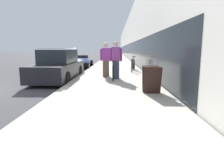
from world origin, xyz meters
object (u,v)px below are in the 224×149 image
(tandem_bicycle, at_px, (113,70))
(person_bystander, at_px, (106,60))
(person_rider, at_px, (116,60))
(cruiser_bike_nearest, at_px, (133,64))
(parked_sedan_curbside, at_px, (59,66))
(sandwich_board_sign, at_px, (152,79))
(vintage_roadster_curbside, at_px, (80,63))
(bike_rack_hoop, at_px, (132,64))

(tandem_bicycle, distance_m, person_bystander, 0.75)
(tandem_bicycle, distance_m, person_rider, 0.65)
(tandem_bicycle, height_order, person_bystander, person_bystander)
(person_bystander, bearing_deg, cruiser_bike_nearest, 60.92)
(person_rider, xyz_separation_m, cruiser_bike_nearest, (1.23, 3.86, -0.52))
(person_bystander, height_order, parked_sedan_curbside, person_bystander)
(person_rider, bearing_deg, person_bystander, 126.63)
(parked_sedan_curbside, bearing_deg, tandem_bicycle, -4.87)
(tandem_bicycle, height_order, cruiser_bike_nearest, cruiser_bike_nearest)
(person_bystander, distance_m, sandwich_board_sign, 3.90)
(tandem_bicycle, distance_m, vintage_roadster_curbside, 6.56)
(person_rider, height_order, cruiser_bike_nearest, person_rider)
(person_rider, height_order, sandwich_board_sign, person_rider)
(person_bystander, bearing_deg, sandwich_board_sign, -63.60)
(bike_rack_hoop, bearing_deg, cruiser_bike_nearest, 80.86)
(tandem_bicycle, distance_m, bike_rack_hoop, 2.43)
(person_bystander, bearing_deg, person_rider, -53.37)
(tandem_bicycle, xyz_separation_m, vintage_roadster_curbside, (-2.90, 5.88, -0.07))
(person_bystander, xyz_separation_m, bike_rack_hoop, (1.53, 1.79, -0.38))
(tandem_bicycle, relative_size, vintage_roadster_curbside, 0.63)
(sandwich_board_sign, bearing_deg, vintage_roadster_curbside, 115.15)
(bike_rack_hoop, bearing_deg, person_bystander, -130.65)
(sandwich_board_sign, distance_m, vintage_roadster_curbside, 9.93)
(tandem_bicycle, xyz_separation_m, bike_rack_hoop, (1.13, 2.15, 0.13))
(parked_sedan_curbside, xyz_separation_m, vintage_roadster_curbside, (-0.04, 5.64, -0.24))
(cruiser_bike_nearest, xyz_separation_m, parked_sedan_curbside, (-4.21, -3.27, 0.15))
(tandem_bicycle, relative_size, cruiser_bike_nearest, 1.54)
(sandwich_board_sign, bearing_deg, cruiser_bike_nearest, 89.72)
(cruiser_bike_nearest, xyz_separation_m, vintage_roadster_curbside, (-4.25, 2.36, -0.09))
(sandwich_board_sign, bearing_deg, tandem_bicycle, 112.94)
(tandem_bicycle, xyz_separation_m, sandwich_board_sign, (1.31, -3.10, 0.06))
(bike_rack_hoop, distance_m, parked_sedan_curbside, 4.42)
(tandem_bicycle, bearing_deg, parked_sedan_curbside, 175.13)
(tandem_bicycle, height_order, parked_sedan_curbside, parked_sedan_curbside)
(cruiser_bike_nearest, distance_m, vintage_roadster_curbside, 4.86)
(person_bystander, bearing_deg, vintage_roadster_curbside, 114.35)
(vintage_roadster_curbside, bearing_deg, parked_sedan_curbside, -89.57)
(cruiser_bike_nearest, relative_size, vintage_roadster_curbside, 0.41)
(sandwich_board_sign, xyz_separation_m, parked_sedan_curbside, (-4.18, 3.35, 0.11))
(parked_sedan_curbside, bearing_deg, person_rider, -11.13)
(tandem_bicycle, height_order, vintage_roadster_curbside, vintage_roadster_curbside)
(cruiser_bike_nearest, relative_size, parked_sedan_curbside, 0.37)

